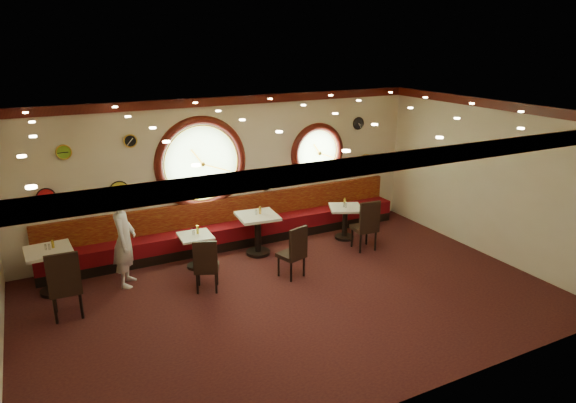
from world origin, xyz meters
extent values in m
cube|color=black|center=(0.00, 0.00, 0.00)|extent=(9.00, 6.00, 0.00)
cube|color=gold|center=(0.00, 0.00, 3.20)|extent=(9.00, 6.00, 0.02)
cube|color=beige|center=(0.00, 3.00, 1.60)|extent=(9.00, 0.02, 3.20)
cube|color=beige|center=(0.00, -3.00, 1.60)|extent=(9.00, 0.02, 3.20)
cube|color=beige|center=(4.50, 0.00, 1.60)|extent=(0.02, 6.00, 3.20)
cube|color=#3D0E0B|center=(0.00, 2.95, 3.11)|extent=(9.00, 0.10, 0.18)
cube|color=#3D0E0B|center=(0.00, -2.95, 3.11)|extent=(9.00, 0.10, 0.18)
cube|color=#3D0E0B|center=(4.45, 0.00, 3.11)|extent=(0.10, 6.00, 0.18)
cube|color=black|center=(0.00, 2.72, 0.10)|extent=(8.00, 0.55, 0.20)
cube|color=#5C070F|center=(0.00, 2.72, 0.35)|extent=(8.00, 0.55, 0.30)
cube|color=#5E070B|center=(0.00, 2.94, 0.75)|extent=(8.00, 0.10, 0.55)
cylinder|color=#92BF72|center=(-0.60, 3.00, 1.85)|extent=(1.66, 0.02, 1.66)
torus|color=#3D0E0B|center=(-0.60, 2.98, 1.85)|extent=(1.98, 0.18, 1.98)
torus|color=gold|center=(-0.60, 2.95, 1.85)|extent=(1.61, 0.03, 1.61)
cylinder|color=#92BF72|center=(2.20, 3.00, 1.80)|extent=(1.10, 0.02, 1.10)
torus|color=#3D0E0B|center=(2.20, 2.98, 1.80)|extent=(1.38, 0.18, 1.38)
torus|color=gold|center=(2.20, 2.95, 1.80)|extent=(1.09, 0.03, 1.09)
cylinder|color=black|center=(3.30, 2.96, 2.40)|extent=(0.28, 0.03, 0.28)
cylinder|color=#70A821|center=(-3.20, 2.96, 2.35)|extent=(0.26, 0.03, 0.26)
cylinder|color=white|center=(3.55, 2.96, 1.45)|extent=(0.34, 0.03, 0.34)
cylinder|color=white|center=(-1.90, 2.96, 1.20)|extent=(0.20, 0.03, 0.20)
cylinder|color=red|center=(0.85, 2.96, 1.20)|extent=(0.24, 0.03, 0.24)
cylinder|color=black|center=(-2.00, 2.96, 2.45)|extent=(0.24, 0.03, 0.24)
cylinder|color=red|center=(-3.60, 2.96, 1.55)|extent=(0.32, 0.03, 0.32)
cylinder|color=yellow|center=(-2.30, 2.96, 1.50)|extent=(0.36, 0.03, 0.36)
cylinder|color=black|center=(-3.71, 2.12, 0.03)|extent=(0.48, 0.48, 0.07)
cylinder|color=black|center=(-3.71, 2.12, 0.41)|extent=(0.13, 0.13, 0.76)
cube|color=white|center=(-3.71, 2.12, 0.81)|extent=(0.80, 0.80, 0.05)
cylinder|color=black|center=(-1.11, 1.99, 0.03)|extent=(0.39, 0.39, 0.05)
cylinder|color=black|center=(-1.11, 1.99, 0.34)|extent=(0.11, 0.11, 0.62)
cube|color=white|center=(-1.11, 1.99, 0.66)|extent=(0.65, 0.65, 0.04)
cylinder|color=black|center=(0.24, 2.03, 0.03)|extent=(0.50, 0.50, 0.07)
cylinder|color=black|center=(0.24, 2.03, 0.43)|extent=(0.14, 0.14, 0.79)
cube|color=white|center=(0.24, 2.03, 0.84)|extent=(0.86, 0.86, 0.06)
cylinder|color=black|center=(2.34, 1.94, 0.03)|extent=(0.43, 0.43, 0.06)
cylinder|color=black|center=(2.34, 1.94, 0.37)|extent=(0.12, 0.12, 0.68)
cube|color=white|center=(2.34, 1.94, 0.73)|extent=(0.91, 0.91, 0.05)
cube|color=black|center=(-3.54, 1.16, 0.49)|extent=(0.51, 0.51, 0.09)
cube|color=black|center=(-3.55, 0.95, 0.86)|extent=(0.49, 0.09, 0.64)
cube|color=black|center=(-1.23, 0.99, 0.42)|extent=(0.55, 0.55, 0.07)
cube|color=black|center=(-1.30, 0.83, 0.73)|extent=(0.41, 0.21, 0.55)
cube|color=black|center=(0.37, 0.78, 0.43)|extent=(0.54, 0.54, 0.08)
cube|color=black|center=(0.42, 0.60, 0.75)|extent=(0.43, 0.18, 0.56)
cube|color=black|center=(2.37, 1.25, 0.47)|extent=(0.51, 0.51, 0.08)
cube|color=black|center=(2.35, 1.05, 0.81)|extent=(0.47, 0.10, 0.61)
cylinder|color=#BCBBC0|center=(-3.74, 2.12, 0.89)|extent=(0.04, 0.04, 0.10)
cylinder|color=silver|center=(-1.14, 2.02, 0.74)|extent=(0.04, 0.04, 0.11)
cylinder|color=silver|center=(0.21, 2.06, 0.92)|extent=(0.03, 0.03, 0.09)
cylinder|color=#B7B8BC|center=(2.29, 1.94, 0.81)|extent=(0.04, 0.04, 0.11)
cylinder|color=#BBBBC0|center=(-3.68, 2.10, 0.89)|extent=(0.04, 0.04, 0.10)
cylinder|color=silver|center=(-1.13, 2.00, 0.74)|extent=(0.04, 0.04, 0.11)
cylinder|color=#BCBCC0|center=(0.22, 2.04, 0.93)|extent=(0.04, 0.04, 0.11)
cylinder|color=#BABBBF|center=(2.30, 1.88, 0.80)|extent=(0.04, 0.04, 0.11)
cylinder|color=gold|center=(-3.62, 2.16, 0.91)|extent=(0.05, 0.05, 0.15)
cylinder|color=gold|center=(-1.04, 2.04, 0.77)|extent=(0.05, 0.05, 0.17)
cylinder|color=gold|center=(0.31, 2.06, 0.95)|extent=(0.05, 0.05, 0.17)
cylinder|color=gold|center=(2.38, 2.04, 0.84)|extent=(0.05, 0.05, 0.17)
imported|color=silver|center=(-2.46, 1.87, 0.86)|extent=(0.61, 0.74, 1.72)
camera|label=1|loc=(-3.76, -7.11, 4.35)|focal=32.00mm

